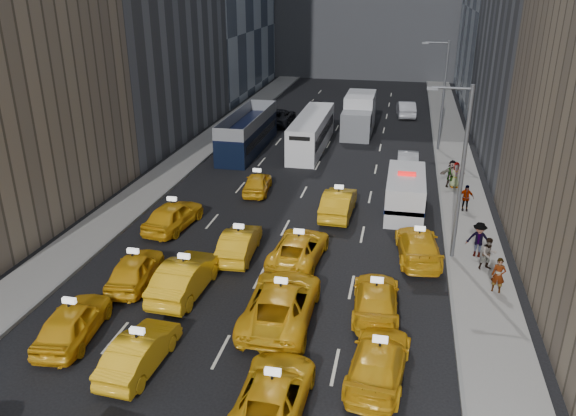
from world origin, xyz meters
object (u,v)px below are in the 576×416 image
Objects in this scene: city_bus at (312,132)px; box_truck at (359,115)px; pedestrian_0 at (498,275)px; double_decker at (248,132)px; nypd_van at (405,194)px.

box_truck is at bearing 60.05° from city_bus.
box_truck reaches higher than pedestrian_0.
box_truck is (3.43, 6.12, 0.31)m from city_bus.
double_decker is 0.99× the size of city_bus.
double_decker is (-13.17, 10.96, 0.40)m from nypd_van.
city_bus is (-8.01, 12.51, 0.25)m from nypd_van.
nypd_van is 3.61× the size of pedestrian_0.
city_bus reaches higher than pedestrian_0.
city_bus is at bearing -114.32° from box_truck.
pedestrian_0 is at bearing -67.30° from box_truck.
double_decker is at bearing -163.95° from city_bus.
city_bus is 1.42× the size of box_truck.
box_truck is (8.59, 7.67, 0.16)m from double_decker.
double_decker is at bearing 145.76° from pedestrian_0.
pedestrian_0 is (17.51, -20.24, -0.56)m from double_decker.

